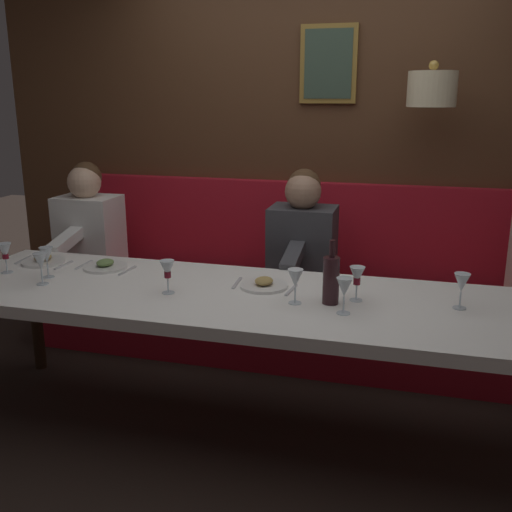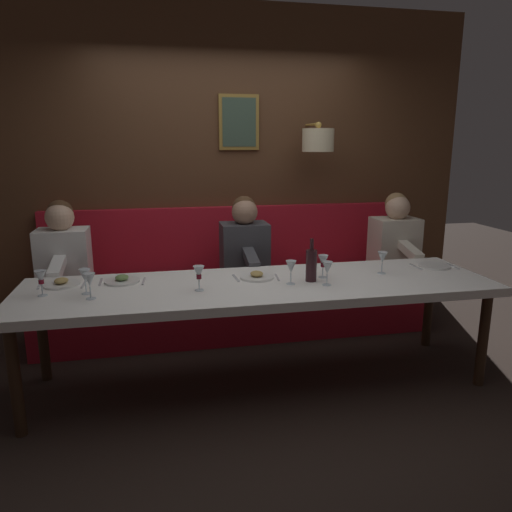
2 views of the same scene
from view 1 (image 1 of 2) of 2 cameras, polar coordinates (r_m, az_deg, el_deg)
name	(u,v)px [view 1 (image 1 of 2)]	position (r m, az deg, el deg)	size (l,w,h in m)	color
ground_plane	(257,431)	(3.14, 0.13, -16.65)	(12.00, 12.00, 0.00)	black
dining_table	(257,306)	(2.84, 0.14, -4.89)	(0.90, 3.23, 0.74)	white
banquette_bench	(293,327)	(3.82, 3.63, -6.86)	(0.52, 3.43, 0.45)	red
back_wall_panel	(314,141)	(4.11, 5.66, 11.03)	(0.59, 4.63, 2.90)	#51331E
diner_near	(302,239)	(3.62, 4.53, 1.71)	(0.60, 0.40, 0.79)	#3D3D42
diner_middle	(89,225)	(4.14, -15.96, 2.91)	(0.60, 0.40, 0.79)	white
place_setting_0	(43,261)	(3.56, -19.97, -0.42)	(0.24, 0.32, 0.05)	silver
place_setting_2	(264,284)	(2.93, 0.74, -2.77)	(0.24, 0.32, 0.05)	white
place_setting_3	(105,266)	(3.35, -14.43, -0.92)	(0.24, 0.31, 0.05)	silver
wine_glass_0	(47,256)	(3.25, -19.69, 0.00)	(0.07, 0.07, 0.16)	silver
wine_glass_1	(357,277)	(2.75, 9.79, -2.02)	(0.07, 0.07, 0.16)	silver
wine_glass_2	(344,288)	(2.58, 8.58, -3.12)	(0.07, 0.07, 0.16)	silver
wine_glass_3	(41,262)	(3.14, -20.20, -0.57)	(0.07, 0.07, 0.16)	silver
wine_glass_4	(295,279)	(2.68, 3.85, -2.26)	(0.07, 0.07, 0.16)	silver
wine_glass_5	(462,284)	(2.77, 19.35, -2.55)	(0.07, 0.07, 0.16)	silver
wine_glass_6	(5,252)	(3.42, -23.19, 0.36)	(0.07, 0.07, 0.16)	silver
wine_glass_7	(167,270)	(2.85, -8.61, -1.38)	(0.07, 0.07, 0.16)	silver
wine_bottle	(331,279)	(2.70, 7.31, -2.25)	(0.08, 0.08, 0.30)	#33191E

